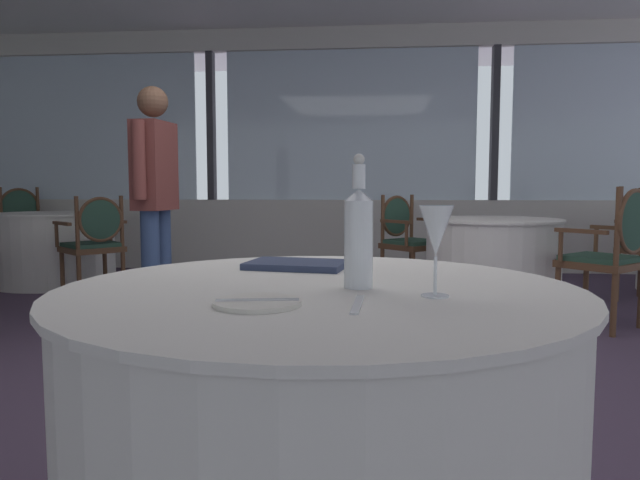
# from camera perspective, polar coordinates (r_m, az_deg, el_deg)

# --- Properties ---
(ground_plane) EXTENTS (13.92, 13.92, 0.00)m
(ground_plane) POSITION_cam_1_polar(r_m,az_deg,el_deg) (3.17, 0.01, -12.94)
(ground_plane) COLOR #47384C
(window_wall_far) EXTENTS (10.70, 0.14, 2.87)m
(window_wall_far) POSITION_cam_1_polar(r_m,az_deg,el_deg) (6.92, 2.96, 6.44)
(window_wall_far) COLOR beige
(window_wall_far) RESTS_ON ground_plane
(foreground_table) EXTENTS (1.32, 1.32, 0.74)m
(foreground_table) POSITION_cam_1_polar(r_m,az_deg,el_deg) (1.57, -0.06, -17.99)
(foreground_table) COLOR silver
(foreground_table) RESTS_ON ground_plane
(side_plate) EXTENTS (0.19, 0.19, 0.01)m
(side_plate) POSITION_cam_1_polar(r_m,az_deg,el_deg) (1.24, -6.23, -6.21)
(side_plate) COLOR silver
(side_plate) RESTS_ON foreground_table
(butter_knife) EXTENTS (0.18, 0.04, 0.00)m
(butter_knife) POSITION_cam_1_polar(r_m,az_deg,el_deg) (1.24, -6.24, -5.97)
(butter_knife) COLOR silver
(butter_knife) RESTS_ON foreground_table
(dinner_fork) EXTENTS (0.03, 0.19, 0.00)m
(dinner_fork) POSITION_cam_1_polar(r_m,az_deg,el_deg) (1.23, 3.76, -6.38)
(dinner_fork) COLOR silver
(dinner_fork) RESTS_ON foreground_table
(water_bottle) EXTENTS (0.07, 0.07, 0.33)m
(water_bottle) POSITION_cam_1_polar(r_m,az_deg,el_deg) (1.43, 3.85, 0.55)
(water_bottle) COLOR white
(water_bottle) RESTS_ON foreground_table
(wine_glass) EXTENTS (0.08, 0.08, 0.21)m
(wine_glass) POSITION_cam_1_polar(r_m,az_deg,el_deg) (1.33, 11.46, 0.72)
(wine_glass) COLOR white
(wine_glass) RESTS_ON foreground_table
(menu_book) EXTENTS (0.33, 0.25, 0.02)m
(menu_book) POSITION_cam_1_polar(r_m,az_deg,el_deg) (1.80, -2.31, -2.45)
(menu_book) COLOR #2D3856
(menu_book) RESTS_ON foreground_table
(background_table_0) EXTENTS (1.20, 1.20, 0.74)m
(background_table_0) POSITION_cam_1_polar(r_m,az_deg,el_deg) (6.53, -24.78, -0.76)
(background_table_0) COLOR silver
(background_table_0) RESTS_ON ground_plane
(dining_chair_0_0) EXTENTS (0.65, 0.66, 0.92)m
(dining_chair_0_0) POSITION_cam_1_polar(r_m,az_deg,el_deg) (5.56, -21.44, 0.21)
(dining_chair_0_0) COLOR brown
(dining_chair_0_0) RESTS_ON ground_plane
(dining_chair_0_1) EXTENTS (0.65, 0.66, 1.00)m
(dining_chair_0_1) POSITION_cam_1_polar(r_m,az_deg,el_deg) (7.49, -27.40, 1.51)
(dining_chair_0_1) COLOR brown
(dining_chair_0_1) RESTS_ON ground_plane
(background_table_1) EXTENTS (1.12, 1.12, 0.74)m
(background_table_1) POSITION_cam_1_polar(r_m,az_deg,el_deg) (4.99, 16.72, -2.18)
(background_table_1) COLOR silver
(background_table_1) RESTS_ON ground_plane
(dining_chair_1_0) EXTENTS (0.66, 0.66, 1.00)m
(dining_chair_1_0) POSITION_cam_1_polar(r_m,az_deg,el_deg) (4.47, 27.20, -0.59)
(dining_chair_1_0) COLOR brown
(dining_chair_1_0) RESTS_ON ground_plane
(dining_chair_1_1) EXTENTS (0.66, 0.66, 0.93)m
(dining_chair_1_1) POSITION_cam_1_polar(r_m,az_deg,el_deg) (5.60, 8.55, 0.58)
(dining_chair_1_1) COLOR brown
(dining_chair_1_1) RESTS_ON ground_plane
(diner_person_0) EXTENTS (0.24, 0.53, 1.70)m
(diner_person_0) POSITION_cam_1_polar(r_m,az_deg,el_deg) (4.27, -16.09, 4.77)
(diner_person_0) COLOR #334770
(diner_person_0) RESTS_ON ground_plane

